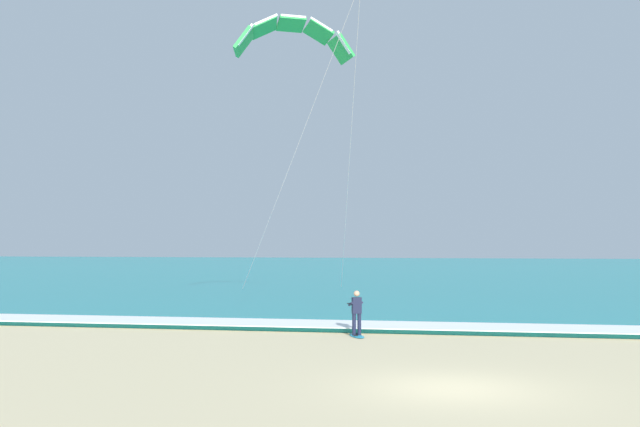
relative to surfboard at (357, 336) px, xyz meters
name	(u,v)px	position (x,y,z in m)	size (l,w,h in m)	color
ground_plane	(453,389)	(3.44, -9.17, -0.03)	(200.00, 200.00, 0.00)	beige
sea	(449,270)	(3.44, 60.98, 0.07)	(200.00, 120.00, 0.20)	teal
surf_foam	(451,326)	(3.44, 1.98, 0.19)	(200.00, 2.69, 0.04)	white
surfboard	(357,336)	(0.00, 0.00, 0.00)	(0.93, 1.46, 0.09)	#239EC6
kitesurfer	(357,311)	(-0.01, 0.02, 0.91)	(0.65, 0.64, 1.69)	#191E38
kite_primary	(293,35)	(-4.35, 8.95, 13.93)	(7.22, 10.21, 13.73)	green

